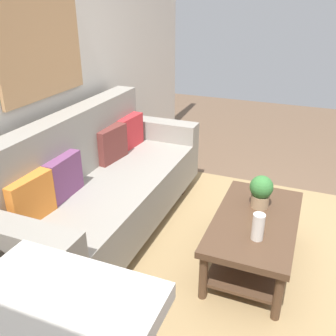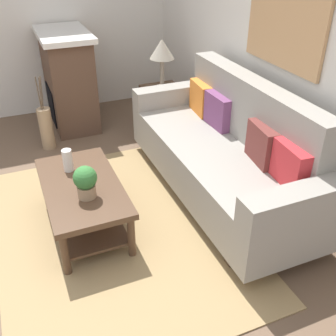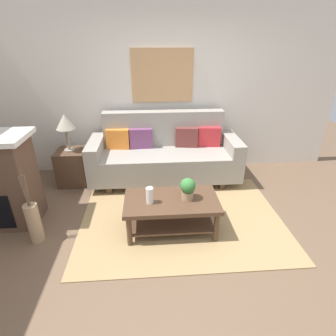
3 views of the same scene
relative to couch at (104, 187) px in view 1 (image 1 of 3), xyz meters
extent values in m
plane|color=brown|center=(0.15, -1.59, -0.43)|extent=(9.64, 9.64, 0.00)
cube|color=silver|center=(0.15, 0.54, 0.92)|extent=(5.64, 0.10, 2.70)
cube|color=#A38456|center=(0.15, -1.09, -0.43)|extent=(2.56, 1.90, 0.01)
cube|color=gray|center=(0.00, -0.06, -0.11)|extent=(1.93, 0.84, 0.40)
cube|color=gray|center=(0.00, 0.26, 0.37)|extent=(1.93, 0.20, 0.56)
cube|color=gray|center=(-1.07, -0.06, -0.01)|extent=(0.20, 0.84, 0.60)
cube|color=gray|center=(1.07, -0.06, -0.01)|extent=(0.20, 0.84, 0.60)
cube|color=#513826|center=(-0.87, -0.06, -0.37)|extent=(0.08, 0.74, 0.12)
cube|color=#513826|center=(0.87, -0.06, -0.37)|extent=(0.08, 0.74, 0.12)
cube|color=orange|center=(-0.73, 0.12, 0.25)|extent=(0.37, 0.15, 0.32)
cube|color=#7A4270|center=(-0.37, 0.12, 0.25)|extent=(0.36, 0.13, 0.32)
cube|color=brown|center=(0.37, 0.12, 0.25)|extent=(0.37, 0.17, 0.32)
cube|color=red|center=(0.73, 0.12, 0.25)|extent=(0.37, 0.15, 0.32)
cube|color=#513826|center=(0.00, -1.31, -0.03)|extent=(1.10, 0.60, 0.05)
cube|color=#513826|center=(0.00, -1.31, -0.31)|extent=(0.98, 0.50, 0.02)
cylinder|color=#513826|center=(-0.49, -1.56, -0.24)|extent=(0.06, 0.06, 0.38)
cylinder|color=#513826|center=(0.49, -1.56, -0.24)|extent=(0.06, 0.06, 0.38)
cylinder|color=#513826|center=(-0.49, -1.06, -0.24)|extent=(0.06, 0.06, 0.38)
cylinder|color=#513826|center=(0.49, -1.06, -0.24)|extent=(0.06, 0.06, 0.38)
cylinder|color=white|center=(-0.25, -1.36, 0.10)|extent=(0.08, 0.08, 0.19)
cylinder|color=tan|center=(0.18, -1.30, 0.05)|extent=(0.14, 0.14, 0.10)
sphere|color=#377937|center=(0.18, -1.30, 0.17)|extent=(0.18, 0.18, 0.18)
cube|color=tan|center=(0.00, 0.47, 1.16)|extent=(0.97, 0.03, 0.81)
camera|label=1|loc=(-2.42, -1.58, 1.52)|focal=39.67mm
camera|label=2|loc=(2.72, -1.69, 1.78)|focal=42.58mm
camera|label=3|loc=(-0.24, -3.92, 1.69)|focal=28.39mm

